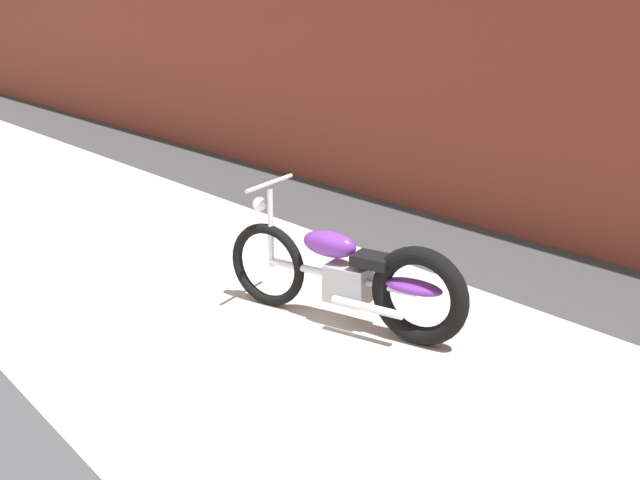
% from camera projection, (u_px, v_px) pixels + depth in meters
% --- Properties ---
extents(ground_plane, '(80.00, 80.00, 0.00)m').
position_uv_depth(ground_plane, '(60.00, 434.00, 3.98)').
color(ground_plane, '#38383A').
extents(sidewalk_slab, '(36.00, 3.50, 0.01)m').
position_uv_depth(sidewalk_slab, '(297.00, 340.00, 5.08)').
color(sidewalk_slab, '#B2ADA3').
rests_on(sidewalk_slab, ground).
extents(motorcycle_purple, '(1.95, 0.82, 1.03)m').
position_uv_depth(motorcycle_purple, '(357.00, 278.00, 5.15)').
color(motorcycle_purple, black).
rests_on(motorcycle_purple, ground).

